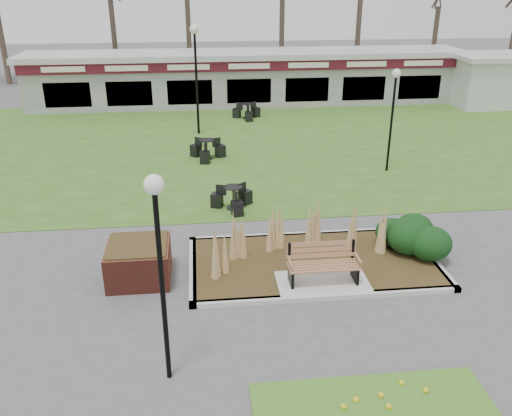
{
  "coord_description": "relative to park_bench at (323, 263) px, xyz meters",
  "views": [
    {
      "loc": [
        -2.8,
        -10.82,
        6.98
      ],
      "look_at": [
        -1.41,
        2.0,
        1.32
      ],
      "focal_mm": 38.0,
      "sensor_mm": 36.0,
      "label": 1
    }
  ],
  "objects": [
    {
      "name": "ground",
      "position": [
        0.0,
        -0.25,
        -0.59
      ],
      "size": [
        100.0,
        100.0,
        0.0
      ],
      "primitive_type": "plane",
      "color": "#515154",
      "rests_on": "ground"
    },
    {
      "name": "lawn",
      "position": [
        0.0,
        11.75,
        -0.58
      ],
      "size": [
        34.0,
        16.0,
        0.02
      ],
      "primitive_type": "cube",
      "color": "#34601E",
      "rests_on": "ground"
    },
    {
      "name": "planting_bed",
      "position": [
        1.27,
        1.1,
        -0.22
      ],
      "size": [
        6.75,
        3.4,
        1.27
      ],
      "color": "#342514",
      "rests_on": "ground"
    },
    {
      "name": "park_bench",
      "position": [
        0.0,
        0.0,
        0.0
      ],
      "size": [
        1.7,
        0.66,
        0.93
      ],
      "color": "#936042",
      "rests_on": "ground"
    },
    {
      "name": "brick_planter",
      "position": [
        -4.4,
        0.75,
        -0.11
      ],
      "size": [
        1.5,
        1.5,
        0.95
      ],
      "color": "maroon",
      "rests_on": "ground"
    },
    {
      "name": "food_pavilion",
      "position": [
        0.0,
        19.71,
        0.89
      ],
      "size": [
        24.6,
        3.4,
        2.9
      ],
      "color": "gray",
      "rests_on": "ground"
    },
    {
      "name": "service_hut",
      "position": [
        13.5,
        17.75,
        0.86
      ],
      "size": [
        4.4,
        3.4,
        2.83
      ],
      "color": "silver",
      "rests_on": "ground"
    },
    {
      "name": "lamp_post_near_left",
      "position": [
        -3.55,
        -2.92,
        2.35
      ],
      "size": [
        0.33,
        0.33,
        4.03
      ],
      "color": "black",
      "rests_on": "ground"
    },
    {
      "name": "lamp_post_mid_right",
      "position": [
        -2.81,
        13.67,
        2.95
      ],
      "size": [
        0.4,
        0.4,
        4.86
      ],
      "color": "black",
      "rests_on": "ground"
    },
    {
      "name": "lamp_post_far_right",
      "position": [
        4.23,
        7.7,
        2.2
      ],
      "size": [
        0.32,
        0.32,
        3.82
      ],
      "color": "black",
      "rests_on": "ground"
    },
    {
      "name": "bistro_set_a",
      "position": [
        -1.82,
        4.75,
        -0.32
      ],
      "size": [
        1.38,
        1.31,
        0.74
      ],
      "color": "black",
      "rests_on": "ground"
    },
    {
      "name": "bistro_set_b",
      "position": [
        -0.31,
        16.16,
        -0.31
      ],
      "size": [
        1.47,
        1.31,
        0.78
      ],
      "color": "black",
      "rests_on": "ground"
    },
    {
      "name": "bistro_set_c",
      "position": [
        -2.52,
        9.87,
        -0.31
      ],
      "size": [
        1.47,
        1.4,
        0.79
      ],
      "color": "black",
      "rests_on": "ground"
    },
    {
      "name": "car_black",
      "position": [
        -8.06,
        26.75,
        0.1
      ],
      "size": [
        4.38,
        2.42,
        1.37
      ],
      "primitive_type": "imported",
      "rotation": [
        0.0,
        0.0,
        1.82
      ],
      "color": "black",
      "rests_on": "ground"
    }
  ]
}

